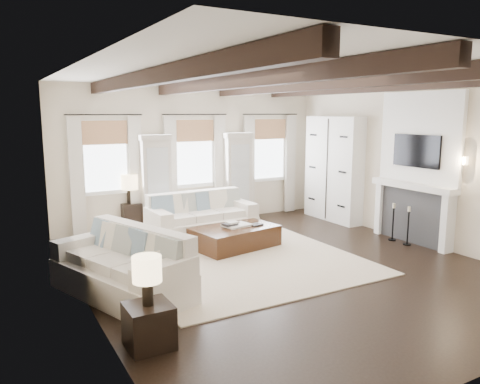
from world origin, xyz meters
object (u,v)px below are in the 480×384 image
side_table_back (131,217)px  ottoman (235,237)px  sofa_back (201,219)px  side_table_front (149,326)px  sofa_left (125,268)px

side_table_back → ottoman: bearing=-59.0°
ottoman → side_table_back: 2.67m
sofa_back → ottoman: 1.07m
side_table_front → side_table_back: size_ratio=0.80×
sofa_back → side_table_front: size_ratio=4.52×
sofa_back → side_table_back: bearing=131.4°
sofa_back → sofa_left: 3.22m
sofa_back → side_table_front: sofa_back is taller
side_table_front → sofa_back: bearing=58.4°
sofa_back → sofa_left: (-2.24, -2.31, 0.00)m
sofa_left → sofa_back: bearing=45.9°
sofa_left → ottoman: sofa_left is taller
sofa_left → ottoman: 2.81m
side_table_front → sofa_left: bearing=82.9°
ottoman → side_table_front: bearing=-142.4°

